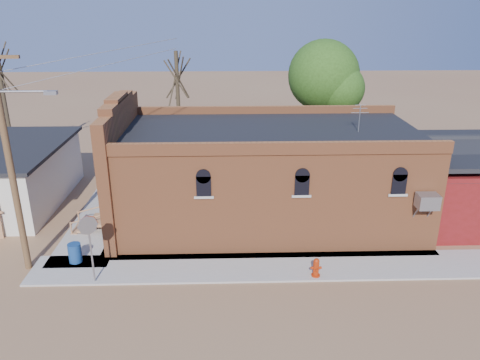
{
  "coord_description": "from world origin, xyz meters",
  "views": [
    {
      "loc": [
        -0.06,
        -15.67,
        10.14
      ],
      "look_at": [
        0.56,
        4.74,
        2.4
      ],
      "focal_mm": 35.0,
      "sensor_mm": 36.0,
      "label": 1
    }
  ],
  "objects_px": {
    "utility_pole": "(10,157)",
    "trash_barrel": "(75,253)",
    "fire_hydrant": "(316,267)",
    "brick_bar": "(262,175)",
    "stop_sign": "(89,232)"
  },
  "relations": [
    {
      "from": "utility_pole",
      "to": "trash_barrel",
      "type": "xyz_separation_m",
      "value": [
        1.78,
        0.3,
        -4.28
      ]
    },
    {
      "from": "fire_hydrant",
      "to": "trash_barrel",
      "type": "bearing_deg",
      "value": 155.94
    },
    {
      "from": "brick_bar",
      "to": "utility_pole",
      "type": "xyz_separation_m",
      "value": [
        -9.79,
        -4.29,
        2.43
      ]
    },
    {
      "from": "utility_pole",
      "to": "stop_sign",
      "type": "relative_size",
      "value": 3.24
    },
    {
      "from": "brick_bar",
      "to": "trash_barrel",
      "type": "bearing_deg",
      "value": -153.49
    },
    {
      "from": "fire_hydrant",
      "to": "stop_sign",
      "type": "height_order",
      "value": "stop_sign"
    },
    {
      "from": "brick_bar",
      "to": "fire_hydrant",
      "type": "distance_m",
      "value": 5.97
    },
    {
      "from": "utility_pole",
      "to": "stop_sign",
      "type": "bearing_deg",
      "value": -22.17
    },
    {
      "from": "trash_barrel",
      "to": "fire_hydrant",
      "type": "bearing_deg",
      "value": -8.12
    },
    {
      "from": "fire_hydrant",
      "to": "trash_barrel",
      "type": "xyz_separation_m",
      "value": [
        -9.77,
        1.39,
        0.02
      ]
    },
    {
      "from": "fire_hydrant",
      "to": "stop_sign",
      "type": "distance_m",
      "value": 8.78
    },
    {
      "from": "stop_sign",
      "to": "trash_barrel",
      "type": "height_order",
      "value": "stop_sign"
    },
    {
      "from": "stop_sign",
      "to": "fire_hydrant",
      "type": "bearing_deg",
      "value": -8.08
    },
    {
      "from": "utility_pole",
      "to": "stop_sign",
      "type": "distance_m",
      "value": 4.08
    },
    {
      "from": "fire_hydrant",
      "to": "stop_sign",
      "type": "xyz_separation_m",
      "value": [
        -8.6,
        -0.11,
        1.75
      ]
    }
  ]
}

